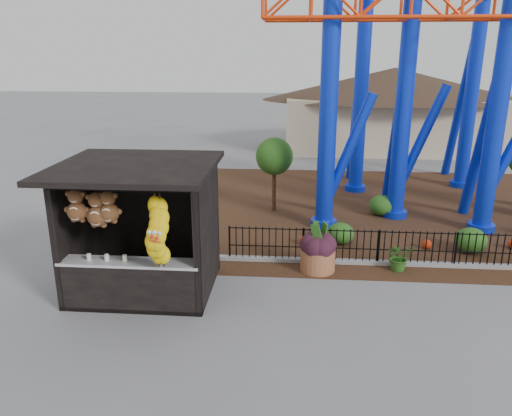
# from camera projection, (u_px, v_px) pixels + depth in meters

# --- Properties ---
(ground) EXTENTS (120.00, 120.00, 0.00)m
(ground) POSITION_uv_depth(u_px,v_px,m) (267.00, 317.00, 10.77)
(ground) COLOR slate
(ground) RESTS_ON ground
(mulch_bed) EXTENTS (18.00, 12.00, 0.02)m
(mulch_bed) POSITION_uv_depth(u_px,v_px,m) (390.00, 209.00, 18.06)
(mulch_bed) COLOR #331E11
(mulch_bed) RESTS_ON ground
(curb) EXTENTS (18.00, 0.18, 0.12)m
(curb) POSITION_uv_depth(u_px,v_px,m) (423.00, 264.00, 13.30)
(curb) COLOR gray
(curb) RESTS_ON ground
(prize_booth) EXTENTS (3.50, 3.40, 3.12)m
(prize_booth) POSITION_uv_depth(u_px,v_px,m) (139.00, 233.00, 11.40)
(prize_booth) COLOR black
(prize_booth) RESTS_ON ground
(picket_fence) EXTENTS (12.20, 0.06, 1.00)m
(picket_fence) POSITION_uv_depth(u_px,v_px,m) (460.00, 250.00, 13.10)
(picket_fence) COLOR black
(picket_fence) RESTS_ON ground
(roller_coaster) EXTENTS (11.00, 6.37, 10.82)m
(roller_coaster) POSITION_uv_depth(u_px,v_px,m) (440.00, 20.00, 16.26)
(roller_coaster) COLOR #0C2AD4
(roller_coaster) RESTS_ON ground
(terracotta_planter) EXTENTS (1.19, 1.19, 0.60)m
(terracotta_planter) POSITION_uv_depth(u_px,v_px,m) (318.00, 260.00, 12.98)
(terracotta_planter) COLOR #9B5B38
(terracotta_planter) RESTS_ON ground
(planter_foliage) EXTENTS (0.70, 0.70, 0.64)m
(planter_foliage) POSITION_uv_depth(u_px,v_px,m) (319.00, 238.00, 12.79)
(planter_foliage) COLOR black
(planter_foliage) RESTS_ON terracotta_planter
(potted_plant) EXTENTS (0.83, 0.77, 0.77)m
(potted_plant) POSITION_uv_depth(u_px,v_px,m) (400.00, 257.00, 12.97)
(potted_plant) COLOR #215318
(potted_plant) RESTS_ON ground
(landscaping) EXTENTS (9.31, 4.16, 0.72)m
(landscaping) POSITION_uv_depth(u_px,v_px,m) (432.00, 226.00, 15.34)
(landscaping) COLOR #234D16
(landscaping) RESTS_ON mulch_bed
(pavilion) EXTENTS (15.00, 15.00, 4.80)m
(pavilion) POSITION_uv_depth(u_px,v_px,m) (393.00, 95.00, 28.39)
(pavilion) COLOR #BFAD8C
(pavilion) RESTS_ON ground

